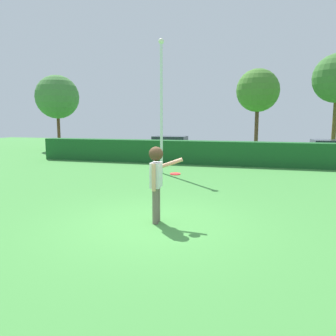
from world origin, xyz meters
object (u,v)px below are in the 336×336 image
lamppost (161,100)px  maple_tree (57,97)px  person (157,175)px  parked_car_black (170,144)px  frisbee (175,174)px  parked_car_white (333,150)px  birch_tree (258,91)px

lamppost → maple_tree: bearing=141.0°
person → parked_car_black: (-3.77, 14.73, -0.44)m
person → parked_car_black: size_ratio=0.42×
frisbee → parked_car_white: size_ratio=0.06×
birch_tree → parked_car_black: bearing=-137.4°
parked_car_black → lamppost: bearing=-77.2°
frisbee → birch_tree: (1.34, 19.85, 3.37)m
birch_tree → person: bearing=-95.1°
person → frisbee: bearing=-0.5°
person → maple_tree: maple_tree is taller
lamppost → parked_car_white: lamppost is taller
parked_car_white → birch_tree: birch_tree is taller
person → maple_tree: 21.26m
person → lamppost: size_ratio=0.31×
person → lamppost: bearing=106.1°
frisbee → maple_tree: bearing=130.6°
lamppost → birch_tree: size_ratio=0.93×
maple_tree → lamppost: bearing=-39.0°
parked_car_black → parked_car_white: (9.88, -1.48, 0.00)m
parked_car_black → parked_car_white: 9.99m
frisbee → lamppost: 7.63m
parked_car_black → maple_tree: (-9.67, 1.47, 3.42)m
parked_car_white → parked_car_black: bearing=171.5°
person → frisbee: person is taller
birch_tree → lamppost: bearing=-106.3°
person → birch_tree: (1.78, 19.85, 3.42)m
frisbee → maple_tree: size_ratio=0.04×
frisbee → parked_car_black: 15.34m
parked_car_black → person: bearing=-75.6°
lamppost → maple_tree: maple_tree is taller
person → frisbee: (0.45, -0.00, 0.05)m
lamppost → birch_tree: 13.52m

